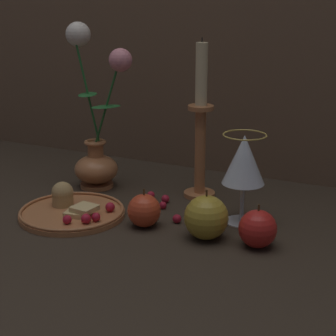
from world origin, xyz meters
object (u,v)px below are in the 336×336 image
(apple_beside_vase, at_px, (258,229))
(apple_at_table_edge, at_px, (206,217))
(plate_with_pastries, at_px, (71,210))
(candlestick, at_px, (200,131))
(apple_near_glass, at_px, (144,211))
(vase, at_px, (96,135))
(wine_glass, at_px, (244,162))

(apple_beside_vase, xyz_separation_m, apple_at_table_edge, (-0.10, -0.01, 0.01))
(plate_with_pastries, distance_m, apple_beside_vase, 0.39)
(candlestick, xyz_separation_m, apple_near_glass, (-0.03, -0.21, -0.12))
(vase, bearing_deg, apple_beside_vase, -19.31)
(vase, height_order, apple_at_table_edge, vase)
(wine_glass, height_order, apple_near_glass, wine_glass)
(wine_glass, distance_m, candlestick, 0.17)
(vase, bearing_deg, candlestick, 10.45)
(vase, relative_size, apple_beside_vase, 4.65)
(candlestick, bearing_deg, apple_at_table_edge, -63.96)
(apple_at_table_edge, bearing_deg, apple_near_glass, -179.66)
(vase, distance_m, apple_beside_vase, 0.48)
(plate_with_pastries, height_order, apple_beside_vase, apple_beside_vase)
(apple_beside_vase, bearing_deg, apple_near_glass, -178.14)
(plate_with_pastries, distance_m, apple_near_glass, 0.16)
(candlestick, bearing_deg, apple_beside_vase, -45.18)
(candlestick, xyz_separation_m, apple_at_table_edge, (0.10, -0.21, -0.11))
(apple_beside_vase, height_order, apple_at_table_edge, apple_at_table_edge)
(apple_near_glass, bearing_deg, wine_glass, 32.69)
(vase, xyz_separation_m, apple_beside_vase, (0.44, -0.15, -0.09))
(wine_glass, distance_m, apple_near_glass, 0.22)
(plate_with_pastries, distance_m, wine_glass, 0.37)
(apple_beside_vase, bearing_deg, apple_at_table_edge, -176.11)
(wine_glass, bearing_deg, apple_at_table_edge, -107.96)
(apple_near_glass, bearing_deg, plate_with_pastries, -174.18)
(plate_with_pastries, xyz_separation_m, candlestick, (0.19, 0.22, 0.14))
(candlestick, xyz_separation_m, apple_beside_vase, (0.20, -0.20, -0.12))
(candlestick, bearing_deg, wine_glass, -36.85)
(wine_glass, height_order, apple_beside_vase, wine_glass)
(plate_with_pastries, height_order, wine_glass, wine_glass)
(apple_beside_vase, relative_size, apple_at_table_edge, 0.85)
(vase, xyz_separation_m, plate_with_pastries, (0.05, -0.18, -0.11))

